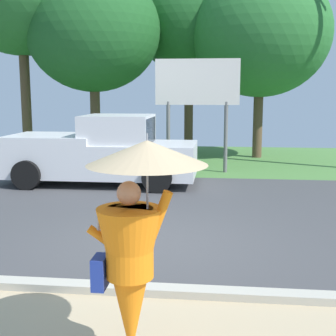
# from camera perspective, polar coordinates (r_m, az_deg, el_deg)

# --- Properties ---
(ground_plane) EXTENTS (40.00, 22.00, 0.20)m
(ground_plane) POSITION_cam_1_polar(r_m,az_deg,el_deg) (10.67, 0.43, -4.39)
(ground_plane) COLOR #424244
(monk_pedestrian) EXTENTS (1.12, 1.08, 2.13)m
(monk_pedestrian) POSITION_cam_1_polar(r_m,az_deg,el_deg) (4.27, -4.18, -9.09)
(monk_pedestrian) COLOR orange
(monk_pedestrian) RESTS_ON ground_plane
(pickup_truck) EXTENTS (5.20, 2.28, 1.88)m
(pickup_truck) POSITION_cam_1_polar(r_m,az_deg,el_deg) (12.74, -8.21, 1.96)
(pickup_truck) COLOR silver
(pickup_truck) RESTS_ON ground_plane
(roadside_billboard) EXTENTS (2.60, 0.12, 3.50)m
(roadside_billboard) POSITION_cam_1_polar(r_m,az_deg,el_deg) (14.44, 3.64, 9.58)
(roadside_billboard) COLOR slate
(roadside_billboard) RESTS_ON ground_plane
(tree_center_back) EXTENTS (4.78, 4.78, 6.84)m
(tree_center_back) POSITION_cam_1_polar(r_m,az_deg,el_deg) (17.35, -9.23, 16.41)
(tree_center_back) COLOR brown
(tree_center_back) RESTS_ON ground_plane
(tree_right_mid) EXTENTS (4.46, 4.46, 7.31)m
(tree_right_mid) POSITION_cam_1_polar(r_m,az_deg,el_deg) (19.34, 2.65, 17.60)
(tree_right_mid) COLOR brown
(tree_right_mid) RESTS_ON ground_plane
(tree_right_far) EXTENTS (5.18, 5.18, 7.01)m
(tree_right_far) POSITION_cam_1_polar(r_m,az_deg,el_deg) (18.17, 11.37, 15.99)
(tree_right_far) COLOR brown
(tree_right_far) RESTS_ON ground_plane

